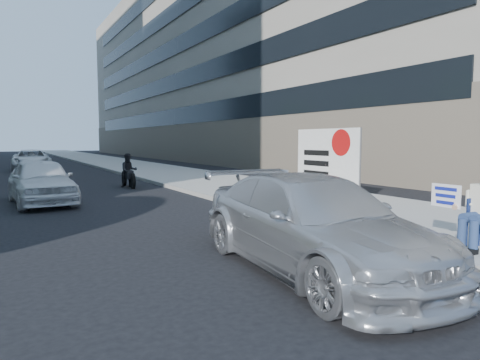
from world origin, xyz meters
TOP-DOWN VIEW (x-y plane):
  - ground at (0.00, 0.00)m, footprint 160.00×160.00m
  - near_sidewalk at (4.00, 20.00)m, footprint 5.00×120.00m
  - near_building at (17.00, 32.00)m, footprint 14.00×70.00m
  - seated_protester at (2.29, -2.86)m, footprint 0.83×1.11m
  - pedestrian_woman at (4.99, 3.76)m, footprint 0.65×0.54m
  - protest_banner at (4.78, 3.85)m, footprint 0.08×3.06m
  - parked_sedan at (-0.50, -2.00)m, footprint 2.42×5.10m
  - white_sedan_near at (-3.50, 7.57)m, footprint 1.93×4.26m
  - white_sedan_far at (-2.83, 23.82)m, footprint 2.50×5.03m
  - motorcycle at (0.10, 10.89)m, footprint 0.74×2.05m

SIDE VIEW (x-z plane):
  - ground at x=0.00m, z-range 0.00..0.00m
  - near_sidewalk at x=4.00m, z-range 0.00..0.15m
  - motorcycle at x=0.10m, z-range -0.08..1.35m
  - white_sedan_far at x=-2.83m, z-range 0.00..1.37m
  - white_sedan_near at x=-3.50m, z-range 0.00..1.42m
  - parked_sedan at x=-0.50m, z-range 0.00..1.44m
  - seated_protester at x=2.29m, z-range 0.22..1.53m
  - pedestrian_woman at x=4.99m, z-range 0.15..1.68m
  - protest_banner at x=4.78m, z-range 0.30..2.50m
  - near_building at x=17.00m, z-range 0.00..20.00m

